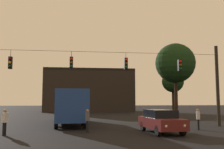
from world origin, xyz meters
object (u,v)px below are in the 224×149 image
(pedestrian_crossing_center, at_px, (87,119))
(tree_left_silhouette, at_px, (175,63))
(pedestrian_crossing_right, at_px, (198,118))
(pedestrian_crossing_left, at_px, (5,121))
(car_near_right, at_px, (161,121))
(city_bus, at_px, (69,103))
(tree_behind_building, at_px, (173,82))

(pedestrian_crossing_center, height_order, tree_left_silhouette, tree_left_silhouette)
(tree_left_silhouette, bearing_deg, pedestrian_crossing_right, -103.80)
(pedestrian_crossing_left, relative_size, pedestrian_crossing_right, 1.04)
(tree_left_silhouette, bearing_deg, pedestrian_crossing_left, -141.35)
(pedestrian_crossing_right, height_order, tree_left_silhouette, tree_left_silhouette)
(pedestrian_crossing_left, distance_m, pedestrian_crossing_center, 5.15)
(car_near_right, bearing_deg, city_bus, 130.35)
(car_near_right, height_order, pedestrian_crossing_left, pedestrian_crossing_left)
(pedestrian_crossing_right, bearing_deg, tree_left_silhouette, 76.20)
(pedestrian_crossing_center, distance_m, pedestrian_crossing_right, 8.14)
(car_near_right, bearing_deg, tree_behind_building, 67.49)
(car_near_right, distance_m, tree_behind_building, 27.38)
(pedestrian_crossing_right, distance_m, tree_behind_building, 24.97)
(pedestrian_crossing_center, xyz_separation_m, tree_left_silhouette, (10.90, 11.87, 5.74))
(city_bus, xyz_separation_m, pedestrian_crossing_center, (1.53, -6.65, -1.00))
(pedestrian_crossing_center, relative_size, pedestrian_crossing_right, 1.01)
(car_near_right, distance_m, tree_left_silhouette, 15.23)
(car_near_right, bearing_deg, pedestrian_crossing_left, -179.68)
(pedestrian_crossing_right, xyz_separation_m, tree_left_silhouette, (2.77, 11.29, 5.76))
(city_bus, relative_size, tree_behind_building, 1.55)
(pedestrian_crossing_left, relative_size, tree_left_silhouette, 0.18)
(city_bus, height_order, tree_left_silhouette, tree_left_silhouette)
(pedestrian_crossing_left, bearing_deg, pedestrian_crossing_center, 10.07)
(car_near_right, height_order, pedestrian_crossing_center, pedestrian_crossing_center)
(tree_behind_building, bearing_deg, car_near_right, -112.51)
(pedestrian_crossing_right, bearing_deg, pedestrian_crossing_center, -175.97)
(city_bus, bearing_deg, pedestrian_crossing_left, -115.14)
(car_near_right, distance_m, pedestrian_crossing_right, 3.58)
(city_bus, bearing_deg, pedestrian_crossing_right, -32.19)
(tree_left_silhouette, xyz_separation_m, tree_behind_building, (4.28, 12.23, -1.28))
(car_near_right, distance_m, pedestrian_crossing_left, 9.91)
(city_bus, xyz_separation_m, pedestrian_crossing_right, (9.65, -6.07, -1.01))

